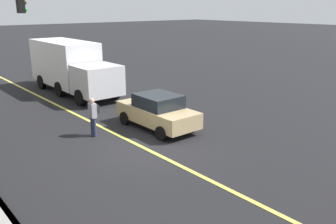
{
  "coord_description": "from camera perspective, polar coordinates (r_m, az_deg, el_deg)",
  "views": [
    {
      "loc": [
        -10.66,
        7.5,
        5.24
      ],
      "look_at": [
        -1.69,
        0.0,
        1.78
      ],
      "focal_mm": 38.25,
      "sensor_mm": 36.0,
      "label": 1
    }
  ],
  "objects": [
    {
      "name": "lane_stripe_center",
      "position": [
        14.05,
        -4.44,
        -5.44
      ],
      "size": [
        80.0,
        0.16,
        0.01
      ],
      "primitive_type": "cube",
      "color": "#D8CC4C",
      "rests_on": "ground"
    },
    {
      "name": "car_tan",
      "position": [
        15.83,
        -1.7,
        0.13
      ],
      "size": [
        4.05,
        1.89,
        1.55
      ],
      "color": "tan",
      "rests_on": "ground"
    },
    {
      "name": "ground",
      "position": [
        14.05,
        -4.44,
        -5.46
      ],
      "size": [
        200.0,
        200.0,
        0.0
      ],
      "primitive_type": "plane",
      "color": "black"
    },
    {
      "name": "pedestrian_with_backpack",
      "position": [
        15.13,
        -11.85,
        -0.32
      ],
      "size": [
        0.4,
        0.38,
        1.65
      ],
      "color": "#262D4C",
      "rests_on": "ground"
    },
    {
      "name": "truck_white",
      "position": [
        23.29,
        -15.26,
        7.07
      ],
      "size": [
        8.12,
        2.47,
        3.15
      ],
      "color": "silver",
      "rests_on": "ground"
    }
  ]
}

